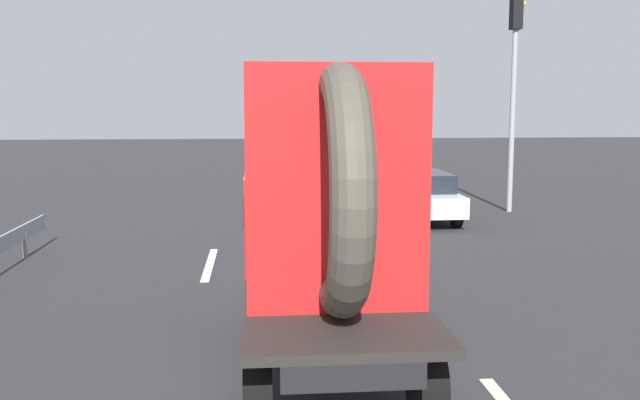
{
  "coord_description": "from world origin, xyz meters",
  "views": [
    {
      "loc": [
        -0.81,
        -8.24,
        3.19
      ],
      "look_at": [
        0.01,
        0.88,
        1.94
      ],
      "focal_mm": 38.95,
      "sensor_mm": 36.0,
      "label": 1
    }
  ],
  "objects_px": {
    "flatbed_truck": "(324,231)",
    "distant_sedan": "(417,194)",
    "traffic_light": "(514,76)",
    "oncoming_car": "(372,155)"
  },
  "relations": [
    {
      "from": "distant_sedan",
      "to": "traffic_light",
      "type": "height_order",
      "value": "traffic_light"
    },
    {
      "from": "flatbed_truck",
      "to": "traffic_light",
      "type": "distance_m",
      "value": 13.71
    },
    {
      "from": "flatbed_truck",
      "to": "distant_sedan",
      "type": "relative_size",
      "value": 1.16
    },
    {
      "from": "flatbed_truck",
      "to": "distant_sedan",
      "type": "bearing_deg",
      "value": 70.86
    },
    {
      "from": "traffic_light",
      "to": "oncoming_car",
      "type": "bearing_deg",
      "value": 96.49
    },
    {
      "from": "distant_sedan",
      "to": "oncoming_car",
      "type": "bearing_deg",
      "value": 84.97
    },
    {
      "from": "flatbed_truck",
      "to": "oncoming_car",
      "type": "height_order",
      "value": "flatbed_truck"
    },
    {
      "from": "distant_sedan",
      "to": "oncoming_car",
      "type": "relative_size",
      "value": 1.06
    },
    {
      "from": "distant_sedan",
      "to": "oncoming_car",
      "type": "distance_m",
      "value": 16.28
    },
    {
      "from": "flatbed_truck",
      "to": "traffic_light",
      "type": "relative_size",
      "value": 0.76
    }
  ]
}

